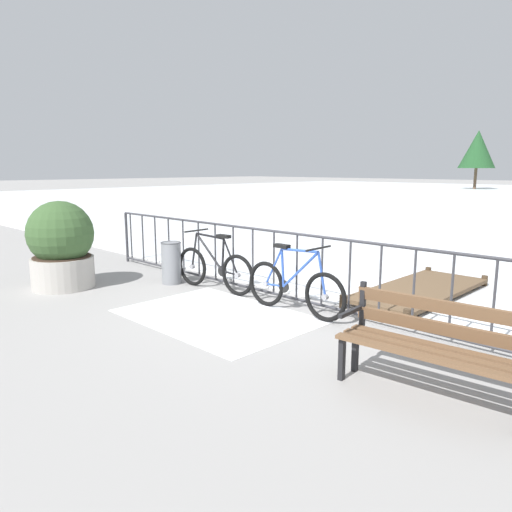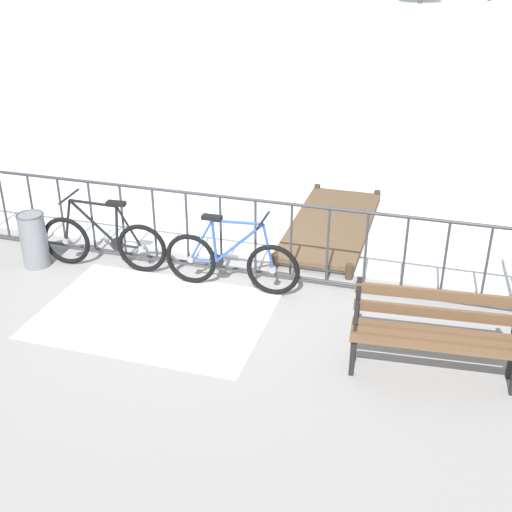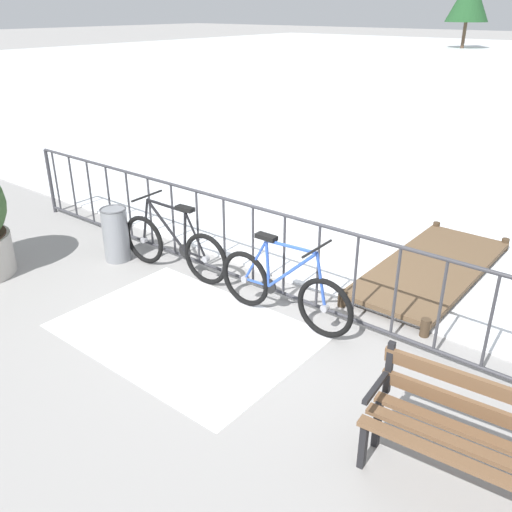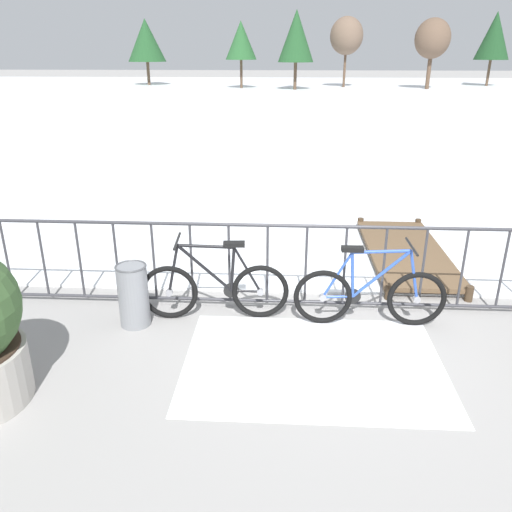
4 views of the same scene
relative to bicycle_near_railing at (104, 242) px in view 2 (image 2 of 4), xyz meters
name	(u,v)px [view 2 (image 2 of 4)]	position (x,y,z in m)	size (l,w,h in m)	color
ground_plane	(205,270)	(1.27, 0.31, -0.37)	(160.00, 160.00, 0.00)	gray
frozen_pond	(405,20)	(1.27, 28.71, -0.35)	(80.00, 56.00, 0.03)	white
snow_patch	(154,314)	(1.10, -0.89, -0.36)	(2.59, 1.83, 0.01)	white
railing_fence	(204,231)	(1.27, 0.31, 0.19)	(9.06, 0.06, 1.07)	#38383D
bicycle_near_railing	(104,242)	(0.00, 0.00, 0.00)	(1.71, 0.52, 0.97)	black
bicycle_second	(231,261)	(1.75, -0.06, 0.00)	(1.71, 0.52, 0.97)	black
park_bench	(435,327)	(4.19, -1.08, 0.14)	(1.64, 0.61, 0.89)	brown
trash_bin	(34,240)	(-0.90, -0.21, 0.00)	(0.35, 0.35, 0.73)	gray
wooden_dock	(331,224)	(2.61, 1.97, -0.25)	(1.10, 2.82, 0.20)	brown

